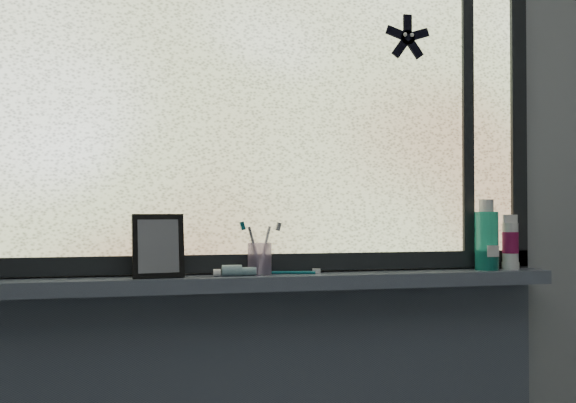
% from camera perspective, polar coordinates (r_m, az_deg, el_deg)
% --- Properties ---
extents(wall_back, '(3.00, 0.01, 2.50)m').
position_cam_1_polar(wall_back, '(1.86, -1.12, 0.78)').
color(wall_back, '#9EA3A8').
rests_on(wall_back, ground).
extents(windowsill, '(1.62, 0.14, 0.04)m').
position_cam_1_polar(windowsill, '(1.80, -0.61, -7.13)').
color(windowsill, '#515A6D').
rests_on(windowsill, wall_back).
extents(window_pane, '(1.50, 0.01, 1.00)m').
position_cam_1_polar(window_pane, '(1.87, -0.97, 9.40)').
color(window_pane, silver).
rests_on(window_pane, wall_back).
extents(frame_bottom, '(1.60, 0.03, 0.05)m').
position_cam_1_polar(frame_bottom, '(1.84, -0.94, -5.43)').
color(frame_bottom, black).
rests_on(frame_bottom, windowsill).
extents(frame_right, '(0.05, 0.03, 1.10)m').
position_cam_1_polar(frame_right, '(2.17, 19.68, 8.01)').
color(frame_right, black).
rests_on(frame_right, wall_back).
extents(frame_mullion, '(0.03, 0.03, 1.00)m').
position_cam_1_polar(frame_mullion, '(2.08, 15.60, 8.38)').
color(frame_mullion, black).
rests_on(frame_mullion, wall_back).
extents(starfish_sticker, '(0.15, 0.02, 0.15)m').
position_cam_1_polar(starfish_sticker, '(2.03, 10.58, 14.12)').
color(starfish_sticker, black).
rests_on(starfish_sticker, window_pane).
extents(vanity_mirror, '(0.14, 0.08, 0.17)m').
position_cam_1_polar(vanity_mirror, '(1.73, -11.46, -3.89)').
color(vanity_mirror, black).
rests_on(vanity_mirror, windowsill).
extents(toothpaste_tube, '(0.17, 0.05, 0.03)m').
position_cam_1_polar(toothpaste_tube, '(1.76, -4.44, -6.12)').
color(toothpaste_tube, silver).
rests_on(toothpaste_tube, windowsill).
extents(toothbrush_cup, '(0.07, 0.07, 0.09)m').
position_cam_1_polar(toothbrush_cup, '(1.79, -2.54, -5.11)').
color(toothbrush_cup, '#BA9BCD').
rests_on(toothbrush_cup, windowsill).
extents(toothbrush_lying, '(0.18, 0.06, 0.01)m').
position_cam_1_polar(toothbrush_lying, '(1.81, 0.07, -6.26)').
color(toothbrush_lying, '#0B5D69').
rests_on(toothbrush_lying, windowsill).
extents(mouthwash_bottle, '(0.09, 0.09, 0.17)m').
position_cam_1_polar(mouthwash_bottle, '(2.02, 17.23, -2.83)').
color(mouthwash_bottle, teal).
rests_on(mouthwash_bottle, windowsill).
extents(cream_tube, '(0.06, 0.06, 0.12)m').
position_cam_1_polar(cream_tube, '(2.07, 19.16, -3.26)').
color(cream_tube, silver).
rests_on(cream_tube, windowsill).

